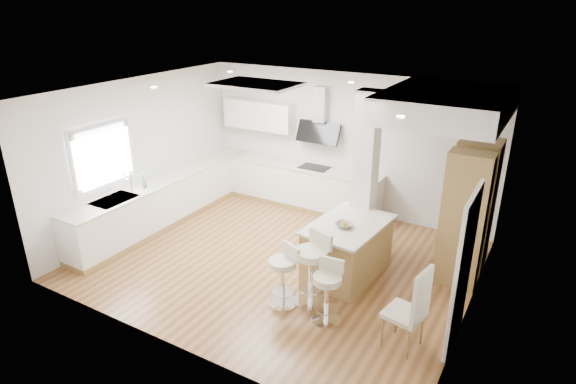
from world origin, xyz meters
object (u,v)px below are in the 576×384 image
Objects in this scene: bar_stool_b at (312,265)px; dining_chair at (413,307)px; peninsula at (347,249)px; bar_stool_c at (327,289)px; bar_stool_a at (284,273)px.

bar_stool_b is 0.93× the size of dining_chair.
peninsula is at bearing 101.15° from bar_stool_b.
peninsula is 0.96m from bar_stool_b.
dining_chair is (1.14, 0.01, 0.11)m from bar_stool_c.
peninsula is 1.26m from bar_stool_c.
bar_stool_b is at bearing 138.47° from bar_stool_c.
bar_stool_a is 0.42m from bar_stool_b.
bar_stool_c is at bearing 21.13° from bar_stool_a.
peninsula is 1.86m from dining_chair.
peninsula reaches higher than bar_stool_a.
dining_chair is at bearing -3.68° from bar_stool_c.
bar_stool_b is 1.55m from dining_chair.
bar_stool_a is at bearing 172.50° from bar_stool_c.
bar_stool_a is at bearing -123.24° from bar_stool_b.
bar_stool_a is 1.85m from dining_chair.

